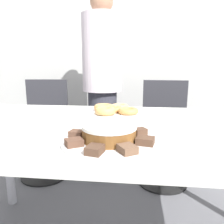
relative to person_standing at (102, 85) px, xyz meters
The scene contains 22 objects.
wall_back 0.80m from the person_standing, 75.37° to the left, with size 8.00×0.05×2.60m.
table 0.95m from the person_standing, 79.57° to the right, with size 1.69×0.93×0.75m.
person_standing is the anchor object (origin of this frame).
office_chair_left 0.70m from the person_standing, behind, with size 0.48×0.48×0.89m.
office_chair_right 0.70m from the person_standing, ahead, with size 0.47×0.47×0.89m.
plate_cake 1.19m from the person_standing, 80.07° to the right, with size 0.34×0.34×0.01m.
plate_donuts 0.71m from the person_standing, 75.91° to the right, with size 0.40×0.40×0.01m.
frosted_cake 1.19m from the person_standing, 80.07° to the right, with size 0.19×0.19×0.06m.
lamington_0 1.24m from the person_standing, 74.63° to the right, with size 0.07×0.06×0.02m.
lamington_1 1.15m from the person_standing, 74.15° to the right, with size 0.06×0.06×0.03m.
lamington_2 1.07m from the person_standing, 77.43° to the right, with size 0.05×0.06×0.02m.
lamington_3 1.07m from the person_standing, 82.67° to the right, with size 0.06×0.07×0.02m.
lamington_4 1.15m from the person_standing, 85.98° to the right, with size 0.06×0.05×0.02m.
lamington_5 1.24m from the person_standing, 85.53° to the right, with size 0.07×0.07×0.02m.
lamington_6 1.31m from the person_standing, 82.23° to the right, with size 0.06×0.06×0.02m.
lamington_7 1.31m from the person_standing, 77.94° to the right, with size 0.07×0.07×0.02m.
donut_0 0.70m from the person_standing, 75.91° to the right, with size 0.10×0.10×0.03m.
donut_1 0.77m from the person_standing, 80.01° to the right, with size 0.11×0.11×0.04m.
donut_2 0.77m from the person_standing, 70.54° to the right, with size 0.11×0.11×0.03m.
donut_3 0.65m from the person_standing, 71.95° to the right, with size 0.11×0.11×0.03m.
donut_4 0.66m from the person_standing, 80.57° to the right, with size 0.12×0.12×0.04m.
napkin 0.93m from the person_standing, 117.56° to the right, with size 0.14×0.13×0.01m.
Camera 1 is at (0.13, -0.98, 1.01)m, focal length 35.00 mm.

